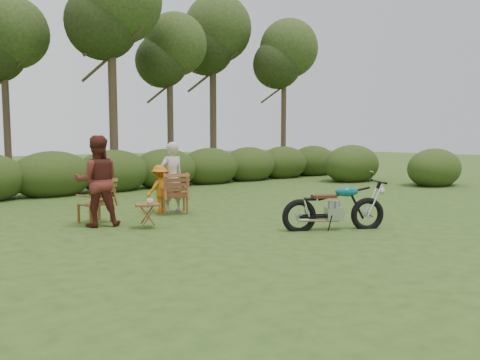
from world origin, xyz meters
TOP-DOWN VIEW (x-y plane):
  - ground at (0.00, 0.00)m, footprint 80.00×80.00m
  - tree_line at (0.50, 9.74)m, footprint 22.52×11.62m
  - motorcycle at (0.57, 0.03)m, footprint 2.09×1.64m
  - lawn_chair_right at (-0.83, 3.73)m, footprint 0.88×0.88m
  - lawn_chair_left at (-2.78, 3.78)m, footprint 0.78×0.78m
  - side_table at (-2.20, 2.51)m, footprint 0.60×0.56m
  - cup at (-2.17, 2.46)m, footprint 0.14×0.14m
  - adult_a at (-0.80, 3.89)m, footprint 0.63×0.42m
  - adult_b at (-2.89, 3.34)m, footprint 1.09×0.97m
  - child at (-1.08, 3.96)m, footprint 0.78×0.48m

SIDE VIEW (x-z plane):
  - ground at x=0.00m, z-range 0.00..0.00m
  - motorcycle at x=0.57m, z-range -0.57..0.57m
  - lawn_chair_right at x=-0.83m, z-range -0.49..0.49m
  - lawn_chair_left at x=-2.78m, z-range -0.48..0.48m
  - adult_a at x=-0.80m, z-range -0.85..0.85m
  - adult_b at x=-2.89m, z-range -0.93..0.93m
  - child at x=-1.08m, z-range -0.58..0.58m
  - side_table at x=-2.20m, z-range 0.00..0.50m
  - cup at x=-2.17m, z-range 0.50..0.60m
  - tree_line at x=0.50m, z-range -0.26..7.88m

